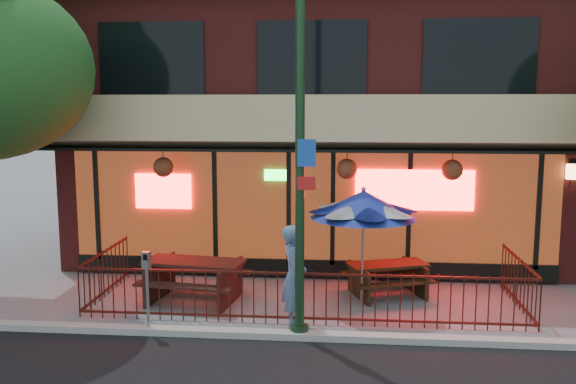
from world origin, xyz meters
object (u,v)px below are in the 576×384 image
object	(u,v)px
picnic_table_left	(194,274)
patio_umbrella	(363,204)
pedestrian	(294,276)
parking_meter_near	(147,278)
picnic_table_right	(387,274)
street_light	(300,155)

from	to	relation	value
picnic_table_left	patio_umbrella	bearing A→B (deg)	2.04
pedestrian	parking_meter_near	bearing A→B (deg)	98.06
picnic_table_left	parking_meter_near	xyz separation A→B (m)	(-0.38, -1.82, 0.44)
picnic_table_left	pedestrian	distance (m)	2.49
picnic_table_left	patio_umbrella	size ratio (longest dim) A/B	0.91
picnic_table_left	picnic_table_right	bearing A→B (deg)	10.19
pedestrian	patio_umbrella	bearing A→B (deg)	-47.81
patio_umbrella	pedestrian	distance (m)	2.15
street_light	picnic_table_left	world-z (taller)	street_light
patio_umbrella	parking_meter_near	bearing A→B (deg)	-152.84
parking_meter_near	pedestrian	bearing A→B (deg)	12.99
patio_umbrella	parking_meter_near	world-z (taller)	patio_umbrella
picnic_table_left	picnic_table_right	distance (m)	4.00
parking_meter_near	picnic_table_left	bearing A→B (deg)	78.07
parking_meter_near	patio_umbrella	bearing A→B (deg)	27.16
picnic_table_left	street_light	bearing A→B (deg)	-37.46
street_light	pedestrian	bearing A→B (deg)	105.16
picnic_table_right	parking_meter_near	bearing A→B (deg)	-149.72
street_light	picnic_table_left	distance (m)	3.86
picnic_table_right	patio_umbrella	xyz separation A→B (m)	(-0.55, -0.59, 1.58)
pedestrian	parking_meter_near	world-z (taller)	pedestrian
picnic_table_left	pedestrian	size ratio (longest dim) A/B	1.17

